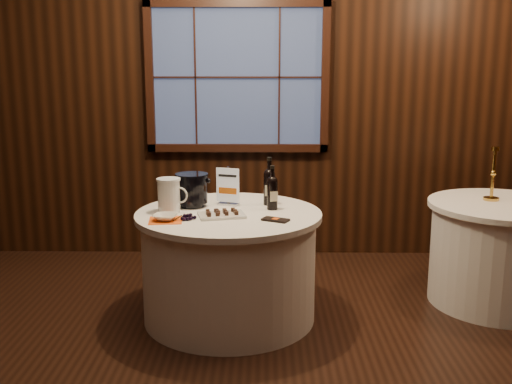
{
  "coord_description": "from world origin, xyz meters",
  "views": [
    {
      "loc": [
        0.24,
        -2.98,
        1.76
      ],
      "look_at": [
        0.19,
        0.9,
        0.93
      ],
      "focal_mm": 42.0,
      "sensor_mm": 36.0,
      "label": 1
    }
  ],
  "objects_px": {
    "main_table": "(229,265)",
    "port_bottle_right": "(272,190)",
    "sign_stand": "(228,192)",
    "port_bottle_left": "(269,184)",
    "grape_bunch": "(188,218)",
    "cracker_bowl": "(165,217)",
    "brass_candlestick": "(493,181)",
    "side_table": "(500,253)",
    "glass_pitcher": "(169,195)",
    "chocolate_box": "(276,220)",
    "ice_bucket": "(192,189)",
    "chocolate_plate": "(222,214)"
  },
  "relations": [
    {
      "from": "main_table",
      "to": "port_bottle_right",
      "type": "height_order",
      "value": "port_bottle_right"
    },
    {
      "from": "port_bottle_right",
      "to": "sign_stand",
      "type": "bearing_deg",
      "value": 140.98
    },
    {
      "from": "port_bottle_left",
      "to": "grape_bunch",
      "type": "relative_size",
      "value": 2.06
    },
    {
      "from": "cracker_bowl",
      "to": "brass_candlestick",
      "type": "relative_size",
      "value": 0.39
    },
    {
      "from": "side_table",
      "to": "glass_pitcher",
      "type": "relative_size",
      "value": 4.59
    },
    {
      "from": "port_bottle_right",
      "to": "grape_bunch",
      "type": "bearing_deg",
      "value": -167.39
    },
    {
      "from": "main_table",
      "to": "chocolate_box",
      "type": "relative_size",
      "value": 7.48
    },
    {
      "from": "sign_stand",
      "to": "ice_bucket",
      "type": "bearing_deg",
      "value": -150.75
    },
    {
      "from": "port_bottle_left",
      "to": "port_bottle_right",
      "type": "bearing_deg",
      "value": -81.39
    },
    {
      "from": "chocolate_box",
      "to": "brass_candlestick",
      "type": "height_order",
      "value": "brass_candlestick"
    },
    {
      "from": "glass_pitcher",
      "to": "port_bottle_left",
      "type": "bearing_deg",
      "value": 29.81
    },
    {
      "from": "port_bottle_right",
      "to": "brass_candlestick",
      "type": "height_order",
      "value": "brass_candlestick"
    },
    {
      "from": "side_table",
      "to": "grape_bunch",
      "type": "bearing_deg",
      "value": -166.69
    },
    {
      "from": "port_bottle_right",
      "to": "brass_candlestick",
      "type": "xyz_separation_m",
      "value": [
        1.64,
        0.31,
        0.01
      ]
    },
    {
      "from": "grape_bunch",
      "to": "glass_pitcher",
      "type": "distance_m",
      "value": 0.29
    },
    {
      "from": "chocolate_plate",
      "to": "grape_bunch",
      "type": "relative_size",
      "value": 2.03
    },
    {
      "from": "chocolate_box",
      "to": "ice_bucket",
      "type": "bearing_deg",
      "value": 172.98
    },
    {
      "from": "side_table",
      "to": "grape_bunch",
      "type": "distance_m",
      "value": 2.35
    },
    {
      "from": "port_bottle_left",
      "to": "cracker_bowl",
      "type": "distance_m",
      "value": 0.83
    },
    {
      "from": "grape_bunch",
      "to": "port_bottle_right",
      "type": "bearing_deg",
      "value": 29.99
    },
    {
      "from": "side_table",
      "to": "port_bottle_left",
      "type": "distance_m",
      "value": 1.8
    },
    {
      "from": "chocolate_plate",
      "to": "cracker_bowl",
      "type": "bearing_deg",
      "value": -162.74
    },
    {
      "from": "side_table",
      "to": "chocolate_box",
      "type": "bearing_deg",
      "value": -162.51
    },
    {
      "from": "side_table",
      "to": "brass_candlestick",
      "type": "bearing_deg",
      "value": 122.17
    },
    {
      "from": "sign_stand",
      "to": "chocolate_box",
      "type": "distance_m",
      "value": 0.56
    },
    {
      "from": "ice_bucket",
      "to": "glass_pitcher",
      "type": "bearing_deg",
      "value": -129.47
    },
    {
      "from": "side_table",
      "to": "port_bottle_left",
      "type": "height_order",
      "value": "port_bottle_left"
    },
    {
      "from": "ice_bucket",
      "to": "grape_bunch",
      "type": "relative_size",
      "value": 1.41
    },
    {
      "from": "port_bottle_left",
      "to": "port_bottle_right",
      "type": "xyz_separation_m",
      "value": [
        0.02,
        -0.14,
        -0.02
      ]
    },
    {
      "from": "port_bottle_left",
      "to": "chocolate_plate",
      "type": "distance_m",
      "value": 0.49
    },
    {
      "from": "side_table",
      "to": "sign_stand",
      "type": "xyz_separation_m",
      "value": [
        -2.01,
        -0.09,
        0.48
      ]
    },
    {
      "from": "main_table",
      "to": "sign_stand",
      "type": "xyz_separation_m",
      "value": [
        -0.01,
        0.21,
        0.48
      ]
    },
    {
      "from": "glass_pitcher",
      "to": "brass_candlestick",
      "type": "height_order",
      "value": "brass_candlestick"
    },
    {
      "from": "sign_stand",
      "to": "ice_bucket",
      "type": "distance_m",
      "value": 0.26
    },
    {
      "from": "side_table",
      "to": "ice_bucket",
      "type": "relative_size",
      "value": 4.54
    },
    {
      "from": "grape_bunch",
      "to": "sign_stand",
      "type": "bearing_deg",
      "value": 61.96
    },
    {
      "from": "port_bottle_right",
      "to": "brass_candlestick",
      "type": "distance_m",
      "value": 1.67
    },
    {
      "from": "grape_bunch",
      "to": "glass_pitcher",
      "type": "bearing_deg",
      "value": 124.53
    },
    {
      "from": "main_table",
      "to": "chocolate_box",
      "type": "xyz_separation_m",
      "value": [
        0.32,
        -0.23,
        0.39
      ]
    },
    {
      "from": "main_table",
      "to": "brass_candlestick",
      "type": "distance_m",
      "value": 2.05
    },
    {
      "from": "glass_pitcher",
      "to": "cracker_bowl",
      "type": "bearing_deg",
      "value": -76.92
    },
    {
      "from": "port_bottle_left",
      "to": "glass_pitcher",
      "type": "height_order",
      "value": "port_bottle_left"
    },
    {
      "from": "sign_stand",
      "to": "glass_pitcher",
      "type": "height_order",
      "value": "sign_stand"
    },
    {
      "from": "port_bottle_left",
      "to": "chocolate_plate",
      "type": "relative_size",
      "value": 1.02
    },
    {
      "from": "port_bottle_left",
      "to": "glass_pitcher",
      "type": "relative_size",
      "value": 1.47
    },
    {
      "from": "port_bottle_right",
      "to": "grape_bunch",
      "type": "distance_m",
      "value": 0.64
    },
    {
      "from": "port_bottle_right",
      "to": "main_table",
      "type": "bearing_deg",
      "value": 178.41
    },
    {
      "from": "glass_pitcher",
      "to": "cracker_bowl",
      "type": "xyz_separation_m",
      "value": [
        0.01,
        -0.23,
        -0.1
      ]
    },
    {
      "from": "ice_bucket",
      "to": "glass_pitcher",
      "type": "height_order",
      "value": "ice_bucket"
    },
    {
      "from": "chocolate_box",
      "to": "grape_bunch",
      "type": "distance_m",
      "value": 0.57
    }
  ]
}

